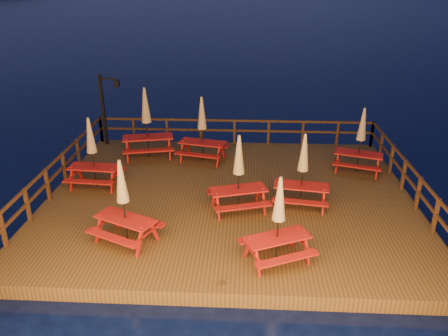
# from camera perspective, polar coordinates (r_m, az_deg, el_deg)

# --- Properties ---
(ground) EXTENTS (500.00, 500.00, 0.00)m
(ground) POSITION_cam_1_polar(r_m,az_deg,el_deg) (14.82, 0.74, -4.85)
(ground) COLOR black
(ground) RESTS_ON ground
(deck) EXTENTS (12.00, 10.00, 0.40)m
(deck) POSITION_cam_1_polar(r_m,az_deg,el_deg) (14.72, 0.75, -4.17)
(deck) COLOR #473117
(deck) RESTS_ON ground
(deck_piles) EXTENTS (11.44, 9.44, 1.40)m
(deck_piles) POSITION_cam_1_polar(r_m,az_deg,el_deg) (14.96, 0.74, -5.86)
(deck_piles) COLOR #362511
(deck_piles) RESTS_ON ground
(railing) EXTENTS (11.80, 9.75, 1.10)m
(railing) POSITION_cam_1_polar(r_m,az_deg,el_deg) (15.93, 1.03, 1.90)
(railing) COLOR #362511
(railing) RESTS_ON deck
(lamp_post) EXTENTS (0.85, 0.18, 3.00)m
(lamp_post) POSITION_cam_1_polar(r_m,az_deg,el_deg) (19.15, -15.13, 8.12)
(lamp_post) COLOR black
(lamp_post) RESTS_ON deck
(picnic_table_0) EXTENTS (1.88, 1.63, 2.42)m
(picnic_table_0) POSITION_cam_1_polar(r_m,az_deg,el_deg) (13.60, 10.25, -0.21)
(picnic_table_0) COLOR maroon
(picnic_table_0) RESTS_ON deck
(picnic_table_1) EXTENTS (1.83, 1.54, 2.47)m
(picnic_table_1) POSITION_cam_1_polar(r_m,az_deg,el_deg) (15.34, -16.84, 2.05)
(picnic_table_1) COLOR maroon
(picnic_table_1) RESTS_ON deck
(picnic_table_2) EXTENTS (2.28, 2.01, 2.82)m
(picnic_table_2) POSITION_cam_1_polar(r_m,az_deg,el_deg) (17.48, -10.08, 5.98)
(picnic_table_2) COLOR maroon
(picnic_table_2) RESTS_ON deck
(picnic_table_3) EXTENTS (2.06, 1.91, 2.36)m
(picnic_table_3) POSITION_cam_1_polar(r_m,az_deg,el_deg) (10.89, 7.13, -6.61)
(picnic_table_3) COLOR maroon
(picnic_table_3) RESTS_ON deck
(picnic_table_4) EXTENTS (2.06, 1.85, 2.47)m
(picnic_table_4) POSITION_cam_1_polar(r_m,az_deg,el_deg) (13.12, 1.93, -0.62)
(picnic_table_4) COLOR maroon
(picnic_table_4) RESTS_ON deck
(picnic_table_5) EXTENTS (2.12, 1.98, 2.41)m
(picnic_table_5) POSITION_cam_1_polar(r_m,az_deg,el_deg) (11.88, -13.02, -4.17)
(picnic_table_5) COLOR maroon
(picnic_table_5) RESTS_ON deck
(picnic_table_6) EXTENTS (2.05, 1.85, 2.44)m
(picnic_table_6) POSITION_cam_1_polar(r_m,az_deg,el_deg) (16.63, 17.43, 3.59)
(picnic_table_6) COLOR maroon
(picnic_table_6) RESTS_ON deck
(picnic_table_7) EXTENTS (2.08, 1.85, 2.57)m
(picnic_table_7) POSITION_cam_1_polar(r_m,az_deg,el_deg) (16.89, -2.87, 5.22)
(picnic_table_7) COLOR maroon
(picnic_table_7) RESTS_ON deck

